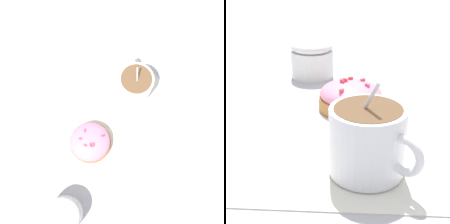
{
  "view_description": "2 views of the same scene",
  "coord_description": "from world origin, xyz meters",
  "views": [
    {
      "loc": [
        -0.12,
        -0.09,
        0.62
      ],
      "look_at": [
        -0.0,
        0.01,
        0.04
      ],
      "focal_mm": 42.0,
      "sensor_mm": 36.0,
      "label": 1
    },
    {
      "loc": [
        0.43,
        -0.02,
        0.23
      ],
      "look_at": [
        0.01,
        -0.02,
        0.04
      ],
      "focal_mm": 60.0,
      "sensor_mm": 36.0,
      "label": 2
    }
  ],
  "objects": [
    {
      "name": "ground_plane",
      "position": [
        0.0,
        0.0,
        0.0
      ],
      "size": [
        3.0,
        3.0,
        0.0
      ],
      "primitive_type": "plane",
      "color": "#B2B2B7"
    },
    {
      "name": "coffee_cup",
      "position": [
        0.08,
        0.01,
        0.04
      ],
      "size": [
        0.09,
        0.09,
        0.11
      ],
      "color": "white",
      "rests_on": "paper_napkin"
    },
    {
      "name": "sugar_bowl",
      "position": [
        -0.24,
        -0.06,
        0.04
      ],
      "size": [
        0.08,
        0.08,
        0.07
      ],
      "color": "white",
      "rests_on": "ground_plane"
    },
    {
      "name": "frosted_pastry",
      "position": [
        -0.09,
        -0.0,
        0.02
      ],
      "size": [
        0.09,
        0.09,
        0.04
      ],
      "color": "#B2753D",
      "rests_on": "paper_napkin"
    },
    {
      "name": "paper_napkin",
      "position": [
        0.0,
        0.0,
        0.0
      ],
      "size": [
        0.32,
        0.33,
        0.0
      ],
      "color": "white",
      "rests_on": "ground_plane"
    }
  ]
}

